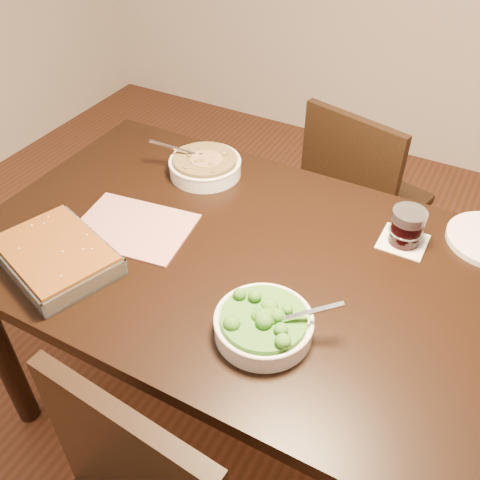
# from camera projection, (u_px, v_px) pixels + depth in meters

# --- Properties ---
(ground) EXTENTS (4.00, 4.00, 0.00)m
(ground) POSITION_uv_depth(u_px,v_px,m) (234.00, 407.00, 1.91)
(ground) COLOR #402112
(ground) RESTS_ON ground
(table) EXTENTS (1.40, 0.90, 0.75)m
(table) POSITION_uv_depth(u_px,v_px,m) (233.00, 275.00, 1.48)
(table) COLOR black
(table) RESTS_ON ground
(magazine_a) EXTENTS (0.34, 0.27, 0.01)m
(magazine_a) POSITION_uv_depth(u_px,v_px,m) (133.00, 227.00, 1.49)
(magazine_a) COLOR #B63436
(magazine_a) RESTS_ON table
(coaster) EXTENTS (0.12, 0.12, 0.00)m
(coaster) POSITION_uv_depth(u_px,v_px,m) (403.00, 242.00, 1.45)
(coaster) COLOR white
(coaster) RESTS_ON table
(stew_bowl) EXTENTS (0.25, 0.23, 0.09)m
(stew_bowl) POSITION_uv_depth(u_px,v_px,m) (205.00, 165.00, 1.68)
(stew_bowl) COLOR white
(stew_bowl) RESTS_ON table
(broccoli_bowl) EXTENTS (0.23, 0.22, 0.09)m
(broccoli_bowl) POSITION_uv_depth(u_px,v_px,m) (264.00, 324.00, 1.19)
(broccoli_bowl) COLOR white
(broccoli_bowl) RESTS_ON table
(baking_dish) EXTENTS (0.37, 0.32, 0.06)m
(baking_dish) POSITION_uv_depth(u_px,v_px,m) (56.00, 256.00, 1.36)
(baking_dish) COLOR silver
(baking_dish) RESTS_ON table
(wine_tumbler) EXTENTS (0.09, 0.09, 0.10)m
(wine_tumbler) POSITION_uv_depth(u_px,v_px,m) (407.00, 226.00, 1.41)
(wine_tumbler) COLOR black
(wine_tumbler) RESTS_ON coaster
(chair_far) EXTENTS (0.48, 0.48, 0.85)m
(chair_far) POSITION_uv_depth(u_px,v_px,m) (358.00, 195.00, 2.09)
(chair_far) COLOR black
(chair_far) RESTS_ON ground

